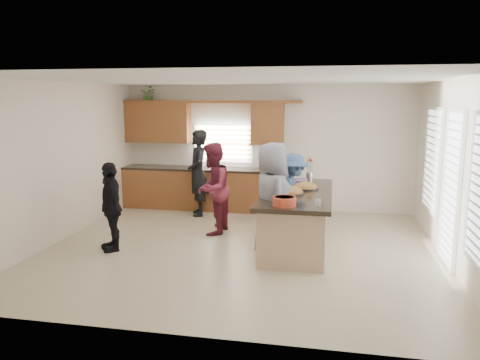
% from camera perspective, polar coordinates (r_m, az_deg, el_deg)
% --- Properties ---
extents(floor, '(6.50, 6.50, 0.00)m').
position_cam_1_polar(floor, '(7.99, 0.14, -8.36)').
color(floor, '#C2B390').
rests_on(floor, ground).
extents(room_shell, '(6.52, 6.02, 2.81)m').
position_cam_1_polar(room_shell, '(7.61, 0.15, 5.36)').
color(room_shell, silver).
rests_on(room_shell, ground).
extents(back_cabinetry, '(4.08, 0.66, 2.46)m').
position_cam_1_polar(back_cabinetry, '(10.70, -4.81, 1.34)').
color(back_cabinetry, brown).
rests_on(back_cabinetry, ground).
extents(right_wall_glazing, '(0.06, 4.00, 2.25)m').
position_cam_1_polar(right_wall_glazing, '(7.62, 24.46, 0.23)').
color(right_wall_glazing, white).
rests_on(right_wall_glazing, ground).
extents(island, '(1.15, 2.70, 0.95)m').
position_cam_1_polar(island, '(8.07, 6.91, -4.89)').
color(island, tan).
rests_on(island, ground).
extents(platter_front, '(0.49, 0.49, 0.20)m').
position_cam_1_polar(platter_front, '(7.78, 6.04, -1.46)').
color(platter_front, black).
rests_on(platter_front, island).
extents(platter_mid, '(0.46, 0.46, 0.18)m').
position_cam_1_polar(platter_mid, '(8.22, 7.99, -0.89)').
color(platter_mid, black).
rests_on(platter_mid, island).
extents(platter_back, '(0.40, 0.40, 0.16)m').
position_cam_1_polar(platter_back, '(8.69, 5.40, -0.25)').
color(platter_back, black).
rests_on(platter_back, island).
extents(salad_bowl, '(0.35, 0.35, 0.13)m').
position_cam_1_polar(salad_bowl, '(6.89, 5.44, -2.54)').
color(salad_bowl, '#C23D23').
rests_on(salad_bowl, island).
extents(clear_cup, '(0.09, 0.09, 0.11)m').
position_cam_1_polar(clear_cup, '(6.89, 9.48, -2.80)').
color(clear_cup, white).
rests_on(clear_cup, island).
extents(plate_stack, '(0.20, 0.20, 0.06)m').
position_cam_1_polar(plate_stack, '(8.76, 7.41, -0.19)').
color(plate_stack, '#C191D3').
rests_on(plate_stack, island).
extents(flower_vase, '(0.14, 0.14, 0.41)m').
position_cam_1_polar(flower_vase, '(9.15, 8.51, 1.36)').
color(flower_vase, silver).
rests_on(flower_vase, island).
extents(potted_plant, '(0.38, 0.34, 0.39)m').
position_cam_1_polar(potted_plant, '(11.06, -11.05, 10.21)').
color(potted_plant, '#467C31').
rests_on(potted_plant, back_cabinetry).
extents(woman_left_back, '(0.65, 0.79, 1.85)m').
position_cam_1_polar(woman_left_back, '(10.07, -5.14, 0.85)').
color(woman_left_back, black).
rests_on(woman_left_back, ground).
extents(woman_left_mid, '(0.69, 0.86, 1.71)m').
position_cam_1_polar(woman_left_mid, '(8.68, -3.36, -1.06)').
color(woman_left_mid, maroon).
rests_on(woman_left_mid, ground).
extents(woman_left_front, '(0.81, 0.92, 1.48)m').
position_cam_1_polar(woman_left_front, '(8.03, -15.46, -3.13)').
color(woman_left_front, black).
rests_on(woman_left_front, ground).
extents(woman_right_back, '(0.88, 1.12, 1.53)m').
position_cam_1_polar(woman_right_back, '(8.58, 6.48, -1.84)').
color(woman_right_back, '#39537E').
rests_on(woman_right_back, ground).
extents(woman_right_front, '(0.90, 1.06, 1.84)m').
position_cam_1_polar(woman_right_front, '(7.45, 3.94, -2.42)').
color(woman_right_front, slate).
rests_on(woman_right_front, ground).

